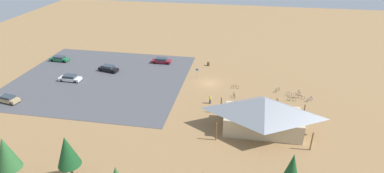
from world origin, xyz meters
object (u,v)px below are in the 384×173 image
at_px(car_black_second_row, 108,68).
at_px(bicycle_purple_edge_north, 277,102).
at_px(bicycle_green_yard_center, 277,90).
at_px(lot_sign, 197,72).
at_px(bicycle_teal_near_sign, 234,95).
at_px(bicycle_orange_yard_left, 235,87).
at_px(car_maroon_far_end, 161,61).
at_px(bicycle_white_front_row, 290,95).
at_px(car_white_mid_lot, 70,78).
at_px(bicycle_blue_mid_cluster, 309,99).
at_px(bicycle_red_lone_west, 300,97).
at_px(trash_bin, 208,64).
at_px(pine_center, 67,151).
at_px(pine_west, 6,153).
at_px(bike_pavilion, 263,112).
at_px(bicycle_yellow_yard_right, 292,99).
at_px(visitor_by_pavilion, 210,99).
at_px(pine_far_west, 291,173).
at_px(bicycle_silver_yard_front, 299,93).
at_px(car_tan_back_corner, 8,99).
at_px(car_green_by_curb, 59,59).

bearing_deg(car_black_second_row, bicycle_purple_edge_north, 167.31).
distance_m(bicycle_purple_edge_north, bicycle_green_yard_center, 4.99).
bearing_deg(lot_sign, bicycle_teal_near_sign, 138.17).
bearing_deg(bicycle_orange_yard_left, car_maroon_far_end, -29.54).
relative_size(bicycle_white_front_row, car_white_mid_lot, 0.29).
height_order(bicycle_blue_mid_cluster, car_black_second_row, car_black_second_row).
relative_size(bicycle_purple_edge_north, bicycle_red_lone_west, 1.11).
bearing_deg(trash_bin, bicycle_blue_mid_cluster, 146.74).
height_order(trash_bin, car_maroon_far_end, car_maroon_far_end).
distance_m(pine_center, bicycle_white_front_row, 42.39).
bearing_deg(pine_west, car_white_mid_lot, -73.59).
bearing_deg(bike_pavilion, bicycle_yellow_yard_right, -118.45).
height_order(pine_west, visitor_by_pavilion, pine_west).
bearing_deg(bicycle_green_yard_center, bike_pavilion, 76.39).
xyz_separation_m(bicycle_blue_mid_cluster, car_black_second_row, (44.03, -6.54, 0.39)).
distance_m(bike_pavilion, bicycle_blue_mid_cluster, 15.07).
bearing_deg(bicycle_white_front_row, car_maroon_far_end, -22.44).
relative_size(pine_far_west, bicycle_green_yard_center, 5.56).
height_order(pine_center, bicycle_blue_mid_cluster, pine_center).
bearing_deg(visitor_by_pavilion, car_maroon_far_end, -51.04).
xyz_separation_m(pine_west, car_white_mid_lot, (8.68, -29.46, -3.89)).
relative_size(lot_sign, bicycle_silver_yard_front, 1.35).
bearing_deg(bicycle_white_front_row, car_black_second_row, -7.37).
relative_size(pine_center, bicycle_blue_mid_cluster, 5.16).
xyz_separation_m(lot_sign, bicycle_white_front_row, (-19.71, 5.64, -1.02)).
xyz_separation_m(bicycle_blue_mid_cluster, visitor_by_pavilion, (18.80, 4.22, 0.49)).
relative_size(bike_pavilion, bicycle_yellow_yard_right, 8.45).
bearing_deg(bicycle_red_lone_west, bicycle_yellow_yard_right, 37.33).
relative_size(pine_west, bicycle_silver_yard_front, 4.28).
xyz_separation_m(pine_west, car_black_second_row, (2.53, -35.79, -3.84)).
bearing_deg(car_maroon_far_end, bicycle_orange_yard_left, 150.46).
xyz_separation_m(car_tan_back_corner, visitor_by_pavilion, (-38.17, -6.38, 0.13)).
relative_size(bicycle_teal_near_sign, car_black_second_row, 0.34).
bearing_deg(bicycle_blue_mid_cluster, car_black_second_row, -8.44).
bearing_deg(bicycle_silver_yard_front, bicycle_red_lone_west, 88.71).
bearing_deg(car_maroon_far_end, bicycle_yellow_yard_right, 154.70).
height_order(bicycle_silver_yard_front, bicycle_yellow_yard_right, bicycle_yellow_yard_right).
height_order(pine_far_west, bicycle_white_front_row, pine_far_west).
xyz_separation_m(bicycle_blue_mid_cluster, bicycle_white_front_row, (3.43, -1.29, 0.01)).
bearing_deg(bicycle_silver_yard_front, car_maroon_far_end, -19.11).
bearing_deg(pine_far_west, bicycle_orange_yard_left, -75.67).
xyz_separation_m(bicycle_orange_yard_left, bicycle_green_yard_center, (-8.62, -0.03, 0.01)).
height_order(pine_west, car_green_by_curb, pine_west).
bearing_deg(pine_far_west, visitor_by_pavilion, -62.23).
distance_m(bicycle_yellow_yard_right, car_green_by_curb, 56.42).
bearing_deg(trash_bin, bicycle_teal_near_sign, 115.39).
height_order(car_maroon_far_end, visitor_by_pavilion, visitor_by_pavilion).
xyz_separation_m(trash_bin, car_black_second_row, (22.51, 7.58, 0.32)).
relative_size(pine_west, bicycle_green_yard_center, 5.10).
bearing_deg(bicycle_purple_edge_north, trash_bin, -46.35).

